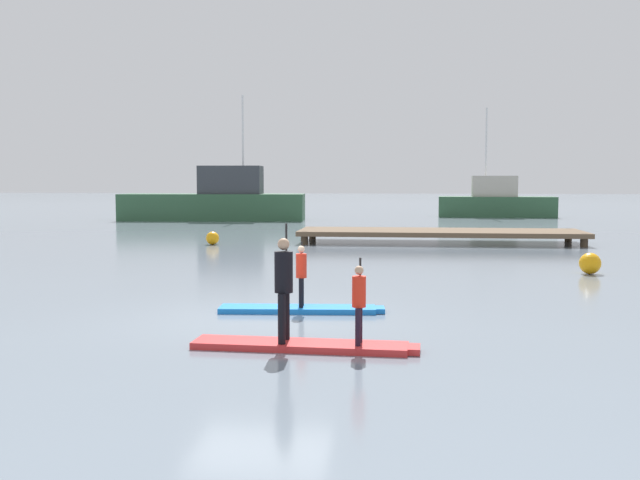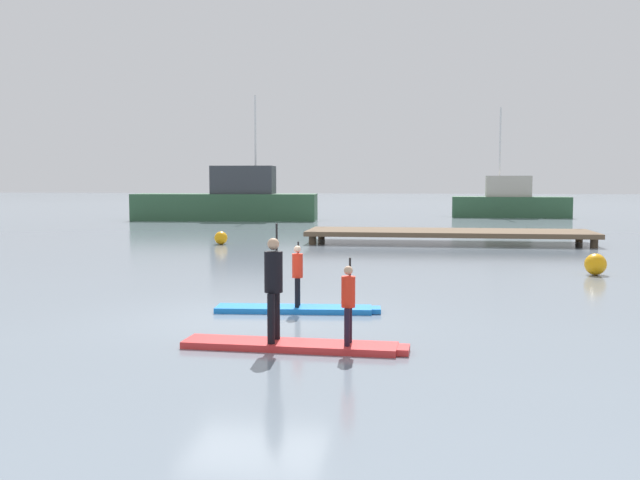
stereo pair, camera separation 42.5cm
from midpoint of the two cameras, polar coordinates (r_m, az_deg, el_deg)
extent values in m
plane|color=slate|center=(13.15, -5.65, -6.05)|extent=(240.00, 240.00, 0.00)
cube|color=blue|center=(13.62, -2.67, -5.43)|extent=(2.93, 0.84, 0.10)
cube|color=blue|center=(13.59, 3.67, -5.46)|extent=(0.27, 0.45, 0.09)
cylinder|color=black|center=(13.68, -2.33, -4.03)|extent=(0.08, 0.08, 0.54)
cylinder|color=black|center=(13.45, -2.41, -4.18)|extent=(0.08, 0.08, 0.54)
cylinder|color=red|center=(13.50, -2.38, -2.03)|extent=(0.22, 0.22, 0.45)
sphere|color=beige|center=(13.47, -2.38, -0.72)|extent=(0.13, 0.13, 0.13)
cylinder|color=black|center=(13.69, -2.32, -2.63)|extent=(0.03, 0.03, 1.20)
cube|color=black|center=(13.76, -2.32, -4.74)|extent=(0.04, 0.14, 0.18)
cube|color=red|center=(10.70, -2.74, -8.25)|extent=(3.15, 0.75, 0.10)
cube|color=red|center=(10.51, 6.02, -8.51)|extent=(0.26, 0.44, 0.09)
cylinder|color=black|center=(10.82, -3.81, -5.88)|extent=(0.11, 0.11, 0.72)
cylinder|color=black|center=(10.52, -4.18, -6.19)|extent=(0.11, 0.11, 0.72)
cylinder|color=black|center=(10.56, -4.02, -2.51)|extent=(0.28, 0.28, 0.60)
sphere|color=tan|center=(10.52, -4.03, -0.32)|extent=(0.17, 0.17, 0.17)
cylinder|color=black|center=(10.78, -3.77, -3.25)|extent=(0.03, 0.03, 1.72)
cube|color=black|center=(10.91, -3.75, -7.24)|extent=(0.04, 0.14, 0.18)
cylinder|color=black|center=(10.61, 1.97, -6.59)|extent=(0.08, 0.08, 0.54)
cylinder|color=black|center=(10.39, 1.81, -6.84)|extent=(0.08, 0.08, 0.54)
cylinder|color=red|center=(10.41, 1.90, -4.06)|extent=(0.21, 0.21, 0.44)
sphere|color=tan|center=(10.37, 1.90, -2.39)|extent=(0.13, 0.13, 0.13)
cylinder|color=black|center=(10.60, 2.01, -4.70)|extent=(0.03, 0.03, 1.23)
cube|color=black|center=(10.70, 2.00, -7.48)|extent=(0.04, 0.14, 0.18)
cube|color=#2D5638|center=(44.85, -8.65, 2.56)|extent=(11.27, 3.63, 1.61)
cube|color=#33383D|center=(44.63, -7.25, 4.69)|extent=(3.89, 2.57, 1.69)
cylinder|color=silver|center=(44.61, -6.34, 8.51)|extent=(0.12, 0.12, 4.24)
cube|color=#2D5638|center=(49.47, 13.41, 2.54)|extent=(7.62, 2.27, 1.36)
cube|color=#B2AD9E|center=(49.43, 13.25, 4.12)|extent=(2.95, 1.54, 1.37)
cylinder|color=silver|center=(49.45, 12.64, 7.51)|extent=(0.12, 0.12, 4.45)
cube|color=brown|center=(28.69, 8.93, 0.59)|extent=(10.90, 3.13, 0.18)
cylinder|color=#473828|center=(27.68, -1.67, 0.16)|extent=(0.28, 0.28, 0.50)
cylinder|color=#473828|center=(30.18, -1.00, 0.54)|extent=(0.28, 0.28, 0.50)
cylinder|color=#473828|center=(28.16, 19.57, -0.03)|extent=(0.28, 0.28, 0.50)
cylinder|color=#473828|center=(30.62, 18.49, 0.36)|extent=(0.28, 0.28, 0.50)
sphere|color=orange|center=(20.18, 19.82, -1.74)|extent=(0.56, 0.56, 0.56)
sphere|color=orange|center=(27.94, -8.84, 0.14)|extent=(0.50, 0.50, 0.50)
camera|label=1|loc=(0.21, -90.76, -0.06)|focal=40.88mm
camera|label=2|loc=(0.21, 89.24, 0.06)|focal=40.88mm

